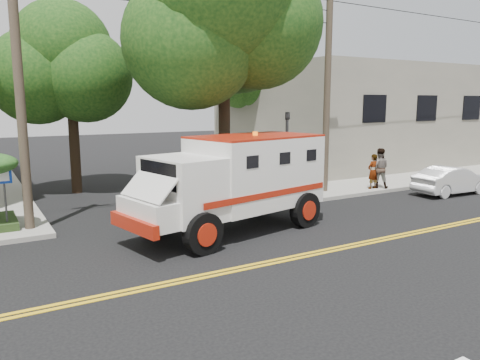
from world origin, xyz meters
TOP-DOWN VIEW (x-y plane):
  - ground at (0.00, 0.00)m, footprint 100.00×100.00m
  - sidewalk_ne at (13.50, 13.50)m, footprint 17.00×17.00m
  - building_right at (15.00, 14.00)m, footprint 14.00×12.00m
  - utility_pole_left at (-5.60, 6.00)m, footprint 0.28×0.28m
  - utility_pole_right at (6.30, 6.20)m, footprint 0.28×0.28m
  - tree_main at (1.94, 6.21)m, footprint 6.08×5.70m
  - tree_left at (-2.68, 11.79)m, footprint 4.48×4.20m
  - tree_right at (8.84, 15.77)m, footprint 4.80×4.50m
  - traffic_signal at (3.80, 5.60)m, footprint 0.15×0.18m
  - accessibility_sign at (-6.20, 6.17)m, footprint 0.45×0.10m
  - armored_truck at (-0.01, 3.01)m, footprint 6.81×3.65m
  - parked_sedan at (11.08, 3.37)m, footprint 3.78×1.49m
  - pedestrian_a at (8.48, 5.50)m, footprint 0.60×0.42m
  - pedestrian_b at (8.88, 5.50)m, footprint 1.10×1.10m

SIDE VIEW (x-z plane):
  - ground at x=0.00m, z-range 0.00..0.00m
  - sidewalk_ne at x=13.50m, z-range 0.00..0.15m
  - parked_sedan at x=11.08m, z-range 0.00..1.23m
  - pedestrian_a at x=8.48m, z-range 0.15..1.71m
  - pedestrian_b at x=8.88m, z-range 0.15..1.95m
  - accessibility_sign at x=-6.20m, z-range 0.35..2.38m
  - armored_truck at x=-0.01m, z-range 0.20..3.15m
  - traffic_signal at x=3.80m, z-range 0.43..4.03m
  - building_right at x=15.00m, z-range 0.15..6.15m
  - utility_pole_left at x=-5.60m, z-range 0.00..9.00m
  - utility_pole_right at x=6.30m, z-range 0.00..9.00m
  - tree_left at x=-2.68m, z-range 1.88..9.58m
  - tree_right at x=8.84m, z-range 1.99..10.19m
  - tree_main at x=1.94m, z-range 2.27..12.12m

